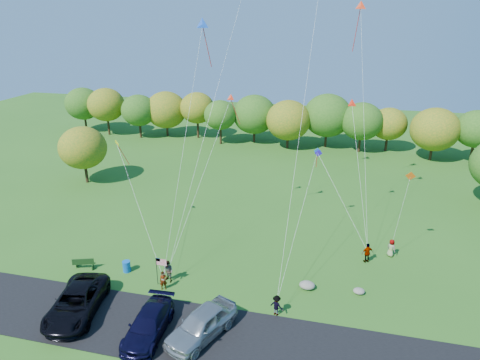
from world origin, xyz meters
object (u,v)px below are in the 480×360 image
object	(u,v)px
minivan_navy	(148,325)
minivan_silver	(202,324)
park_bench	(84,263)
flyer_c	(277,305)
flyer_b	(168,272)
flyer_e	(391,248)
trash_barrel	(127,266)
minivan_dark	(77,302)
flyer_a	(163,281)
flyer_d	(367,253)

from	to	relation	value
minivan_navy	minivan_silver	world-z (taller)	minivan_silver
minivan_silver	park_bench	size ratio (longest dim) A/B	3.27
flyer_c	minivan_silver	bearing A→B (deg)	56.97
minivan_navy	flyer_b	bearing A→B (deg)	97.53
flyer_b	flyer_e	size ratio (longest dim) A/B	1.14
flyer_c	trash_barrel	distance (m)	12.75
flyer_c	minivan_dark	bearing A→B (deg)	32.99
flyer_a	flyer_d	world-z (taller)	flyer_d
minivan_dark	minivan_silver	size ratio (longest dim) A/B	1.17
flyer_b	flyer_c	size ratio (longest dim) A/B	1.18
minivan_dark	park_bench	xyz separation A→B (m)	(-2.72, 5.04, -0.43)
minivan_dark	park_bench	size ratio (longest dim) A/B	3.81
flyer_c	flyer_d	distance (m)	10.44
minivan_navy	minivan_silver	distance (m)	3.44
minivan_silver	flyer_d	size ratio (longest dim) A/B	3.12
flyer_d	park_bench	world-z (taller)	flyer_d
flyer_b	flyer_c	bearing A→B (deg)	14.29
flyer_e	minivan_dark	bearing A→B (deg)	75.95
flyer_a	park_bench	size ratio (longest dim) A/B	0.91
minivan_silver	flyer_d	distance (m)	15.71
flyer_d	flyer_e	xyz separation A→B (m)	(2.00, 1.44, -0.08)
flyer_c	flyer_b	bearing A→B (deg)	7.73
park_bench	trash_barrel	world-z (taller)	park_bench
flyer_e	trash_barrel	world-z (taller)	flyer_e
minivan_silver	flyer_b	size ratio (longest dim) A/B	3.03
park_bench	flyer_a	bearing A→B (deg)	-26.94
flyer_c	flyer_d	xyz separation A→B (m)	(6.27, 8.35, 0.11)
flyer_a	trash_barrel	world-z (taller)	flyer_a
flyer_c	flyer_d	size ratio (longest dim) A/B	0.87
flyer_b	minivan_silver	bearing A→B (deg)	-22.90
flyer_a	trash_barrel	distance (m)	4.12
minivan_silver	park_bench	distance (m)	12.88
minivan_navy	trash_barrel	distance (m)	7.95
flyer_c	trash_barrel	size ratio (longest dim) A/B	1.64
flyer_a	flyer_d	distance (m)	16.74
minivan_dark	park_bench	bearing A→B (deg)	106.97
flyer_e	minivan_silver	bearing A→B (deg)	91.17
flyer_d	flyer_e	size ratio (longest dim) A/B	1.10
minivan_dark	trash_barrel	world-z (taller)	minivan_dark
minivan_dark	flyer_a	world-z (taller)	minivan_dark
flyer_d	trash_barrel	bearing A→B (deg)	-9.42
minivan_silver	flyer_a	bearing A→B (deg)	159.94
flyer_a	trash_barrel	size ratio (longest dim) A/B	1.64
minivan_dark	trash_barrel	bearing A→B (deg)	69.87
flyer_d	flyer_e	bearing A→B (deg)	-171.42
flyer_c	park_bench	size ratio (longest dim) A/B	0.91
flyer_d	minivan_silver	bearing A→B (deg)	20.59
minivan_silver	park_bench	xyz separation A→B (m)	(-11.78, 5.18, -0.48)
flyer_c	flyer_d	bearing A→B (deg)	-107.09
minivan_navy	flyer_c	distance (m)	8.63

